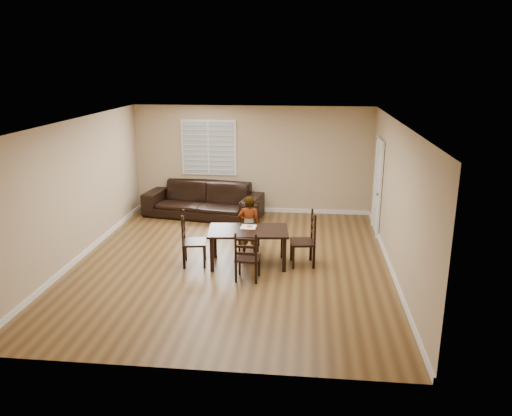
% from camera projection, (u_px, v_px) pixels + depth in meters
% --- Properties ---
extents(ground, '(7.00, 7.00, 0.00)m').
position_uv_depth(ground, '(232.00, 263.00, 9.61)').
color(ground, brown).
rests_on(ground, ground).
extents(room, '(6.04, 7.04, 2.72)m').
position_uv_depth(room, '(234.00, 169.00, 9.27)').
color(room, tan).
rests_on(room, ground).
extents(dining_table, '(1.56, 0.98, 0.70)m').
position_uv_depth(dining_table, '(248.00, 234.00, 9.37)').
color(dining_table, black).
rests_on(dining_table, ground).
extents(chair_near, '(0.45, 0.42, 0.96)m').
position_uv_depth(chair_near, '(250.00, 227.00, 10.33)').
color(chair_near, black).
rests_on(chair_near, ground).
extents(chair_far, '(0.43, 0.41, 0.91)m').
position_uv_depth(chair_far, '(247.00, 260.00, 8.67)').
color(chair_far, black).
rests_on(chair_far, ground).
extents(chair_left, '(0.51, 0.53, 1.03)m').
position_uv_depth(chair_left, '(188.00, 241.00, 9.41)').
color(chair_left, black).
rests_on(chair_left, ground).
extents(chair_right, '(0.50, 0.53, 1.05)m').
position_uv_depth(chair_right, '(309.00, 241.00, 9.41)').
color(chair_right, black).
rests_on(chair_right, ground).
extents(child, '(0.47, 0.34, 1.21)m').
position_uv_depth(child, '(249.00, 225.00, 9.89)').
color(child, gray).
rests_on(child, ground).
extents(napkin, '(0.30, 0.30, 0.00)m').
position_uv_depth(napkin, '(248.00, 227.00, 9.51)').
color(napkin, beige).
rests_on(napkin, dining_table).
extents(donut, '(0.10, 0.10, 0.04)m').
position_uv_depth(donut, '(249.00, 226.00, 9.50)').
color(donut, '#B27A40').
rests_on(donut, napkin).
extents(sofa, '(3.03, 1.60, 0.84)m').
position_uv_depth(sofa, '(203.00, 200.00, 12.42)').
color(sofa, black).
rests_on(sofa, ground).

